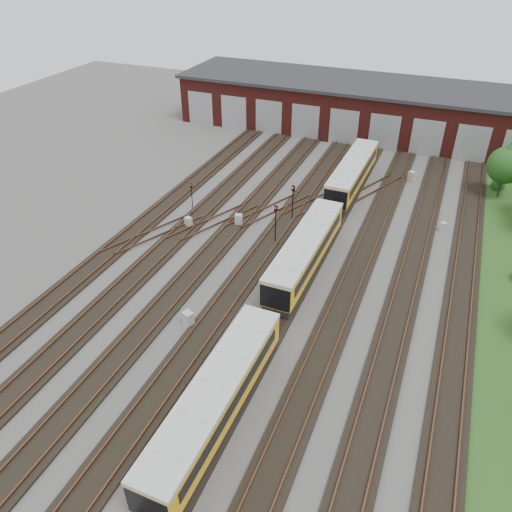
% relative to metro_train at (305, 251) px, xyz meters
% --- Properties ---
extents(ground, '(120.00, 120.00, 0.00)m').
position_rel_metro_train_xyz_m(ground, '(-2.00, -5.96, -1.74)').
color(ground, '#44423F').
rests_on(ground, ground).
extents(track_network, '(30.40, 70.00, 0.33)m').
position_rel_metro_train_xyz_m(track_network, '(-2.17, -5.38, -1.63)').
color(track_network, black).
rests_on(track_network, ground).
extents(maintenance_shed, '(51.00, 12.50, 6.35)m').
position_rel_metro_train_xyz_m(maintenance_shed, '(-2.01, 34.01, 1.47)').
color(maintenance_shed, '#581A16').
rests_on(maintenance_shed, ground).
extents(metro_train, '(2.55, 45.30, 2.74)m').
position_rel_metro_train_xyz_m(metro_train, '(0.00, 0.00, 0.00)').
color(metro_train, black).
rests_on(metro_train, ground).
extents(signal_mast_0, '(0.23, 0.22, 2.55)m').
position_rel_metro_train_xyz_m(signal_mast_0, '(-13.46, 5.96, -0.09)').
color(signal_mast_0, black).
rests_on(signal_mast_0, ground).
extents(signal_mast_1, '(0.30, 0.28, 3.61)m').
position_rel_metro_train_xyz_m(signal_mast_1, '(-3.64, 2.96, 0.56)').
color(signal_mast_1, black).
rests_on(signal_mast_1, ground).
extents(signal_mast_2, '(0.24, 0.23, 2.66)m').
position_rel_metro_train_xyz_m(signal_mast_2, '(-0.40, 17.46, -0.03)').
color(signal_mast_2, black).
rests_on(signal_mast_2, ground).
extents(signal_mast_3, '(0.32, 0.31, 3.50)m').
position_rel_metro_train_xyz_m(signal_mast_3, '(-3.59, 7.38, 0.51)').
color(signal_mast_3, black).
rests_on(signal_mast_3, ground).
extents(relay_cabinet_0, '(0.73, 0.67, 0.99)m').
position_rel_metro_train_xyz_m(relay_cabinet_0, '(-11.94, 2.41, -1.24)').
color(relay_cabinet_0, '#B3B6B9').
rests_on(relay_cabinet_0, ground).
extents(relay_cabinet_1, '(0.78, 0.71, 1.09)m').
position_rel_metro_train_xyz_m(relay_cabinet_1, '(-7.81, 4.47, -1.19)').
color(relay_cabinet_1, '#B3B6B9').
rests_on(relay_cabinet_1, ground).
extents(relay_cabinet_2, '(0.85, 0.79, 1.14)m').
position_rel_metro_train_xyz_m(relay_cabinet_2, '(-5.38, -9.52, -1.16)').
color(relay_cabinet_2, '#B3B6B9').
rests_on(relay_cabinet_2, ground).
extents(relay_cabinet_3, '(0.82, 0.77, 1.09)m').
position_rel_metro_train_xyz_m(relay_cabinet_3, '(5.62, 20.30, -1.19)').
color(relay_cabinet_3, '#B3B6B9').
rests_on(relay_cabinet_3, ground).
extents(relay_cabinet_4, '(0.58, 0.51, 0.86)m').
position_rel_metro_train_xyz_m(relay_cabinet_4, '(9.79, 10.59, -1.30)').
color(relay_cabinet_4, '#B3B6B9').
rests_on(relay_cabinet_4, ground).
extents(tree_0, '(3.68, 3.68, 6.10)m').
position_rel_metro_train_xyz_m(tree_0, '(14.34, 19.84, 2.19)').
color(tree_0, '#302415').
rests_on(tree_0, ground).
extents(bush_1, '(1.42, 1.42, 1.42)m').
position_rel_metro_train_xyz_m(bush_1, '(14.31, 21.78, -1.03)').
color(bush_1, '#164212').
rests_on(bush_1, ground).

